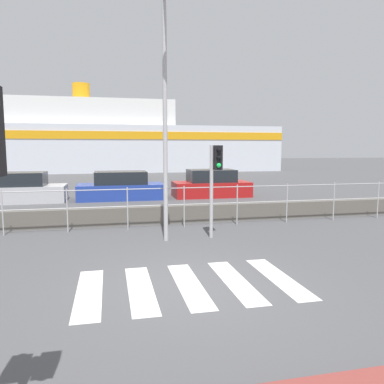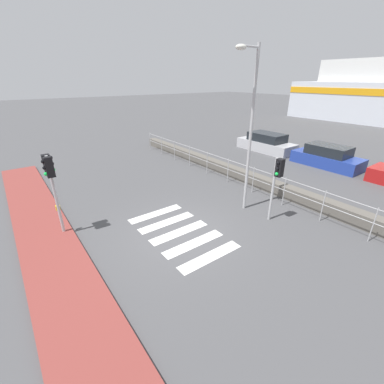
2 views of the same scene
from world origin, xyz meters
name	(u,v)px [view 1 (image 1 of 2)]	position (x,y,z in m)	size (l,w,h in m)	color
ground_plane	(190,285)	(0.00, 0.00, 0.00)	(160.00, 160.00, 0.00)	#4C4C4F
crosswalk	(189,285)	(-0.02, 0.00, 0.00)	(4.05, 2.40, 0.01)	silver
seawall	(153,214)	(0.00, 5.93, 0.29)	(25.84, 0.55, 0.59)	#605B54
harbor_fence	(156,201)	(0.00, 5.05, 0.87)	(23.30, 0.04, 1.34)	#B2B2B5
traffic_light_far	(215,170)	(1.47, 3.48, 1.92)	(0.34, 0.32, 2.61)	#B2B2B5
streetlamp	(166,92)	(0.06, 3.23, 3.97)	(0.32, 1.15, 6.45)	#B2B2B5
ferry_boat	(114,142)	(-0.83, 35.86, 3.20)	(34.40, 8.23, 9.36)	silver
parked_car_silver	(15,190)	(-5.77, 12.24, 0.60)	(4.59, 1.85, 1.40)	#BCBCC1
parked_car_blue	(121,187)	(-0.87, 12.24, 0.59)	(4.21, 1.82, 1.38)	#233D9E
parked_car_red	(211,185)	(3.78, 12.24, 0.60)	(3.96, 1.82, 1.42)	#B21919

